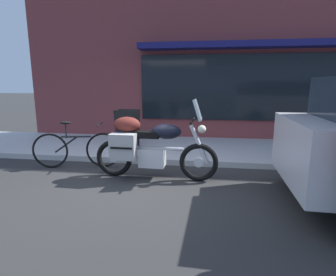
{
  "coord_description": "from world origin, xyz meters",
  "views": [
    {
      "loc": [
        1.35,
        -4.09,
        1.66
      ],
      "look_at": [
        0.67,
        0.6,
        0.7
      ],
      "focal_mm": 28.73,
      "sensor_mm": 36.0,
      "label": 1
    }
  ],
  "objects": [
    {
      "name": "ground_plane",
      "position": [
        0.0,
        0.0,
        0.0
      ],
      "size": [
        80.0,
        80.0,
        0.0
      ],
      "primitive_type": "plane",
      "color": "#2B2B2B"
    },
    {
      "name": "sandwich_board_sign",
      "position": [
        -0.56,
        2.21,
        0.58
      ],
      "size": [
        0.55,
        0.41,
        0.92
      ],
      "color": "black",
      "rests_on": "sidewalk_curb"
    },
    {
      "name": "parked_bicycle",
      "position": [
        -1.2,
        0.81,
        0.38
      ],
      "size": [
        1.73,
        0.52,
        0.94
      ],
      "color": "black",
      "rests_on": "ground_plane"
    },
    {
      "name": "touring_motorcycle",
      "position": [
        0.35,
        0.37,
        0.61
      ],
      "size": [
        2.2,
        0.63,
        1.41
      ],
      "color": "black",
      "rests_on": "ground_plane"
    }
  ]
}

